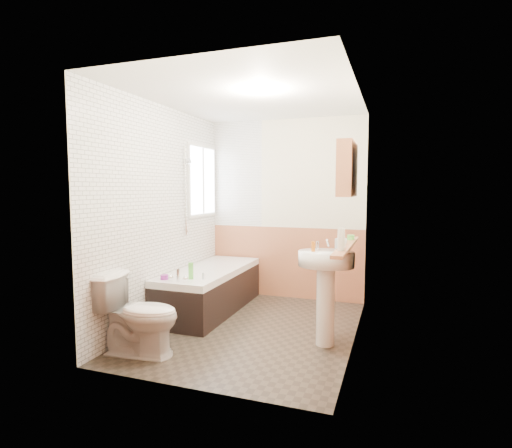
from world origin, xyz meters
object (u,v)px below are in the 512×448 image
(medicine_cabinet, at_px, (347,169))
(bathtub, at_px, (210,288))
(sink, at_px, (326,279))
(toilet, at_px, (139,315))
(pine_shelf, at_px, (346,246))

(medicine_cabinet, bearing_deg, bathtub, 162.23)
(bathtub, relative_size, medicine_cabinet, 3.06)
(sink, relative_size, medicine_cabinet, 1.82)
(medicine_cabinet, bearing_deg, toilet, -153.41)
(toilet, relative_size, pine_shelf, 0.57)
(toilet, relative_size, sink, 0.73)
(bathtub, bearing_deg, medicine_cabinet, -17.77)
(toilet, xyz_separation_m, pine_shelf, (1.80, 0.71, 0.63))
(bathtub, bearing_deg, sink, -22.54)
(pine_shelf, bearing_deg, bathtub, 157.49)
(sink, distance_m, pine_shelf, 0.40)
(bathtub, distance_m, toilet, 1.45)
(sink, bearing_deg, pine_shelf, -23.06)
(bathtub, xyz_separation_m, sink, (1.57, -0.65, 0.38))
(bathtub, distance_m, pine_shelf, 2.05)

